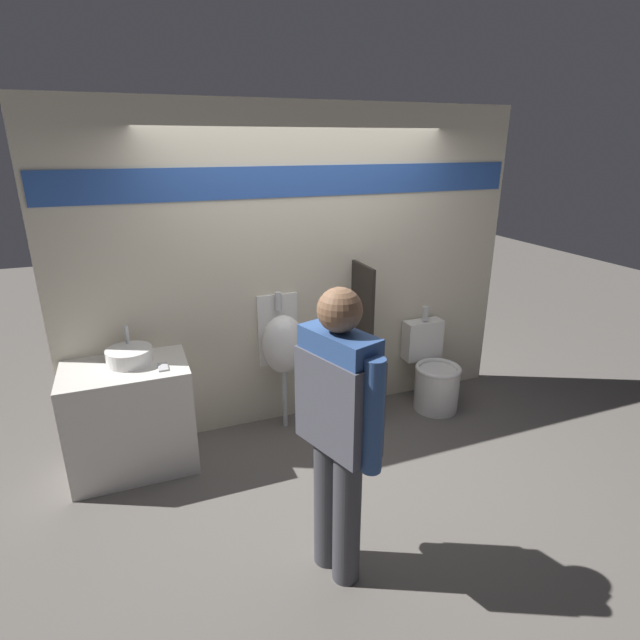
{
  "coord_description": "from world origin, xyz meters",
  "views": [
    {
      "loc": [
        -1.36,
        -3.32,
        2.39
      ],
      "look_at": [
        0.0,
        0.17,
        1.05
      ],
      "focal_mm": 28.0,
      "sensor_mm": 36.0,
      "label": 1
    }
  ],
  "objects_px": {
    "toilet": "(433,375)",
    "cell_phone": "(163,367)",
    "sink_basin": "(129,356)",
    "person_in_vest": "(338,420)",
    "urinal_near_counter": "(283,344)"
  },
  "relations": [
    {
      "from": "sink_basin",
      "to": "person_in_vest",
      "type": "xyz_separation_m",
      "value": [
        1.01,
        -1.55,
        0.1
      ]
    },
    {
      "from": "cell_phone",
      "to": "toilet",
      "type": "relative_size",
      "value": 0.15
    },
    {
      "from": "sink_basin",
      "to": "cell_phone",
      "type": "height_order",
      "value": "sink_basin"
    },
    {
      "from": "cell_phone",
      "to": "person_in_vest",
      "type": "relative_size",
      "value": 0.08
    },
    {
      "from": "cell_phone",
      "to": "person_in_vest",
      "type": "bearing_deg",
      "value": -59.95
    },
    {
      "from": "sink_basin",
      "to": "cell_phone",
      "type": "relative_size",
      "value": 2.37
    },
    {
      "from": "cell_phone",
      "to": "person_in_vest",
      "type": "height_order",
      "value": "person_in_vest"
    },
    {
      "from": "person_in_vest",
      "to": "cell_phone",
      "type": "bearing_deg",
      "value": 11.52
    },
    {
      "from": "sink_basin",
      "to": "urinal_near_counter",
      "type": "bearing_deg",
      "value": 3.8
    },
    {
      "from": "sink_basin",
      "to": "urinal_near_counter",
      "type": "relative_size",
      "value": 0.27
    },
    {
      "from": "urinal_near_counter",
      "to": "toilet",
      "type": "xyz_separation_m",
      "value": [
        1.42,
        -0.16,
        -0.48
      ]
    },
    {
      "from": "urinal_near_counter",
      "to": "toilet",
      "type": "height_order",
      "value": "urinal_near_counter"
    },
    {
      "from": "sink_basin",
      "to": "person_in_vest",
      "type": "height_order",
      "value": "person_in_vest"
    },
    {
      "from": "toilet",
      "to": "person_in_vest",
      "type": "distance_m",
      "value": 2.29
    },
    {
      "from": "toilet",
      "to": "cell_phone",
      "type": "bearing_deg",
      "value": -177.82
    }
  ]
}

